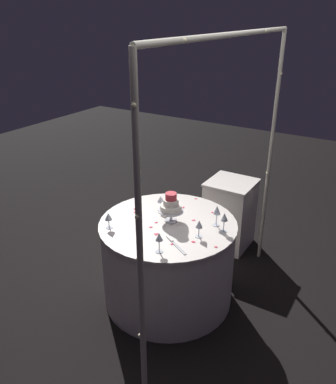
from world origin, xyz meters
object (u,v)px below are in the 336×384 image
object	(u,v)px
side_table	(229,214)
cake_knife	(175,244)
wine_glass_3	(108,217)
wine_glass_4	(161,200)
wine_glass_2	(199,225)
wine_glass_5	(217,211)
main_table	(168,261)
decorative_arch	(227,152)
wine_glass_1	(224,218)
tiered_cake	(171,206)
wine_glass_0	(159,238)

from	to	relation	value
side_table	cake_knife	bearing A→B (deg)	5.18
wine_glass_3	wine_glass_4	size ratio (longest dim) A/B	0.96
wine_glass_2	wine_glass_5	size ratio (longest dim) A/B	0.82
main_table	wine_glass_5	xyz separation A→B (m)	(-0.18, 0.37, 0.54)
decorative_arch	wine_glass_2	distance (m)	0.65
decorative_arch	wine_glass_1	distance (m)	0.62
wine_glass_2	wine_glass_5	distance (m)	0.25
decorative_arch	wine_glass_3	xyz separation A→B (m)	(0.34, -0.88, -0.63)
wine_glass_1	wine_glass_4	size ratio (longest dim) A/B	1.15
wine_glass_3	wine_glass_4	world-z (taller)	wine_glass_4
decorative_arch	tiered_cake	bearing A→B (deg)	-94.24
decorative_arch	main_table	bearing A→B (deg)	-89.87
cake_knife	main_table	bearing A→B (deg)	-139.54
tiered_cake	wine_glass_2	size ratio (longest dim) A/B	1.78
wine_glass_0	wine_glass_5	world-z (taller)	wine_glass_5
main_table	wine_glass_0	world-z (taller)	wine_glass_0
side_table	wine_glass_2	bearing A→B (deg)	10.90
wine_glass_3	wine_glass_0	bearing A→B (deg)	81.61
cake_knife	tiered_cake	bearing A→B (deg)	-144.11
decorative_arch	wine_glass_4	world-z (taller)	decorative_arch
wine_glass_2	cake_knife	xyz separation A→B (m)	(0.20, -0.11, -0.11)
tiered_cake	wine_glass_5	size ratio (longest dim) A/B	1.46
side_table	wine_glass_5	world-z (taller)	wine_glass_5
cake_knife	wine_glass_5	bearing A→B (deg)	161.92
wine_glass_3	wine_glass_5	size ratio (longest dim) A/B	0.77
wine_glass_2	wine_glass_3	bearing A→B (deg)	-69.08
wine_glass_0	cake_knife	bearing A→B (deg)	163.32
wine_glass_5	tiered_cake	bearing A→B (deg)	-68.71
cake_knife	wine_glass_2	bearing A→B (deg)	152.03
side_table	wine_glass_2	world-z (taller)	wine_glass_2
wine_glass_2	tiered_cake	bearing A→B (deg)	-107.54
wine_glass_4	cake_knife	distance (m)	0.59
side_table	wine_glass_1	size ratio (longest dim) A/B	4.64
main_table	cake_knife	size ratio (longest dim) A/B	4.53
wine_glass_0	side_table	bearing A→B (deg)	-176.98
side_table	tiered_cake	bearing A→B (deg)	-4.63
side_table	wine_glass_1	world-z (taller)	wine_glass_1
wine_glass_1	tiered_cake	bearing A→B (deg)	-79.99
wine_glass_5	decorative_arch	bearing A→B (deg)	35.80
wine_glass_4	cake_knife	bearing A→B (deg)	43.52
decorative_arch	tiered_cake	xyz separation A→B (m)	(-0.04, -0.49, -0.58)
side_table	wine_glass_0	size ratio (longest dim) A/B	4.78
tiered_cake	cake_knife	xyz separation A→B (m)	(0.30, 0.22, -0.15)
side_table	wine_glass_3	world-z (taller)	wine_glass_3
tiered_cake	wine_glass_5	bearing A→B (deg)	111.29
main_table	tiered_cake	distance (m)	0.55
wine_glass_0	cake_knife	world-z (taller)	wine_glass_0
wine_glass_3	cake_knife	xyz separation A→B (m)	(-0.07, 0.60, -0.10)
cake_knife	wine_glass_3	bearing A→B (deg)	-83.31
wine_glass_1	wine_glass_3	xyz separation A→B (m)	(0.45, -0.84, -0.02)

